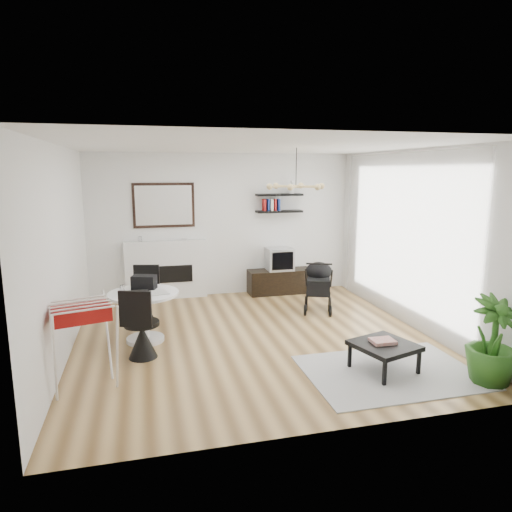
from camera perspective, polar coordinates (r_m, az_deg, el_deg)
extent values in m
plane|color=brown|center=(6.69, -0.21, -10.19)|extent=(5.00, 5.00, 0.00)
plane|color=white|center=(6.26, -0.23, 13.60)|extent=(5.00, 5.00, 0.00)
plane|color=white|center=(8.76, -4.14, 3.87)|extent=(5.00, 0.00, 5.00)
plane|color=white|center=(6.24, -23.12, 0.30)|extent=(0.00, 5.00, 5.00)
plane|color=white|center=(7.34, 19.12, 2.00)|extent=(0.00, 5.00, 5.00)
cube|color=white|center=(7.45, 17.64, 2.21)|extent=(0.04, 3.60, 2.60)
cube|color=white|center=(8.69, -11.14, -1.71)|extent=(1.50, 0.15, 1.10)
cube|color=black|center=(8.65, -11.10, -2.24)|extent=(0.95, 0.06, 0.32)
cube|color=black|center=(8.59, -11.45, 6.23)|extent=(1.12, 0.03, 0.82)
cube|color=white|center=(8.57, -11.44, 6.22)|extent=(1.02, 0.01, 0.72)
cube|color=black|center=(8.86, 2.91, 5.58)|extent=(0.90, 0.25, 0.04)
cube|color=black|center=(8.83, 2.93, 7.65)|extent=(0.90, 0.25, 0.04)
cube|color=black|center=(8.99, 3.01, -3.18)|extent=(1.25, 0.44, 0.47)
cube|color=silver|center=(8.89, 2.96, -0.37)|extent=(0.49, 0.43, 0.43)
cube|color=black|center=(8.69, 3.36, -0.63)|extent=(0.42, 0.01, 0.34)
cylinder|color=white|center=(6.74, -13.65, -10.06)|extent=(0.52, 0.52, 0.06)
cylinder|color=white|center=(6.64, -13.77, -7.33)|extent=(0.13, 0.13, 0.62)
cylinder|color=white|center=(6.54, -13.90, -4.60)|extent=(0.97, 0.97, 0.04)
imported|color=black|center=(6.51, -14.64, -4.42)|extent=(0.33, 0.24, 0.02)
cube|color=black|center=(6.69, -13.82, -3.21)|extent=(0.37, 0.29, 0.20)
cube|color=silver|center=(6.46, -12.42, -4.52)|extent=(0.37, 0.33, 0.01)
cylinder|color=white|center=(6.64, -16.38, -3.91)|extent=(0.06, 0.06, 0.10)
cylinder|color=black|center=(7.25, -13.76, -5.08)|extent=(0.44, 0.44, 0.05)
cone|color=black|center=(7.32, -13.67, -6.90)|extent=(0.36, 0.36, 0.42)
cube|color=black|center=(7.38, -13.51, -2.79)|extent=(0.40, 0.13, 0.45)
cylinder|color=black|center=(6.05, -14.10, -8.19)|extent=(0.45, 0.45, 0.05)
cone|color=black|center=(6.13, -13.99, -10.34)|extent=(0.37, 0.37, 0.43)
cube|color=black|center=(5.79, -14.86, -6.44)|extent=(0.40, 0.17, 0.46)
cube|color=maroon|center=(5.26, -21.07, -6.59)|extent=(0.64, 0.47, 0.15)
cube|color=black|center=(7.85, 7.81, -3.64)|extent=(0.56, 0.67, 0.26)
ellipsoid|color=black|center=(7.97, 7.85, -1.89)|extent=(0.45, 0.45, 0.32)
cylinder|color=black|center=(7.40, 7.88, -0.98)|extent=(0.40, 0.18, 0.03)
torus|color=black|center=(8.21, 6.29, -5.65)|extent=(0.12, 0.20, 0.20)
torus|color=black|center=(8.21, 9.21, -5.72)|extent=(0.12, 0.20, 0.20)
torus|color=black|center=(7.70, 6.17, -6.74)|extent=(0.12, 0.20, 0.20)
torus|color=black|center=(7.70, 9.29, -6.82)|extent=(0.12, 0.20, 0.20)
cube|color=#A9A9A9|center=(5.84, 16.39, -13.74)|extent=(2.01, 1.45, 0.01)
cube|color=black|center=(5.74, 15.75, -10.73)|extent=(0.82, 0.82, 0.06)
cube|color=black|center=(5.44, 15.77, -13.90)|extent=(0.04, 0.04, 0.28)
cube|color=black|center=(5.83, 19.67, -12.40)|extent=(0.04, 0.04, 0.28)
cube|color=black|center=(5.80, 11.64, -12.11)|extent=(0.04, 0.04, 0.28)
cube|color=black|center=(6.17, 15.57, -10.87)|extent=(0.04, 0.04, 0.28)
cube|color=#B4392D|center=(5.74, 15.56, -10.21)|extent=(0.28, 0.22, 0.04)
imported|color=#285C1A|center=(5.82, 27.48, -9.37)|extent=(0.64, 0.64, 1.01)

